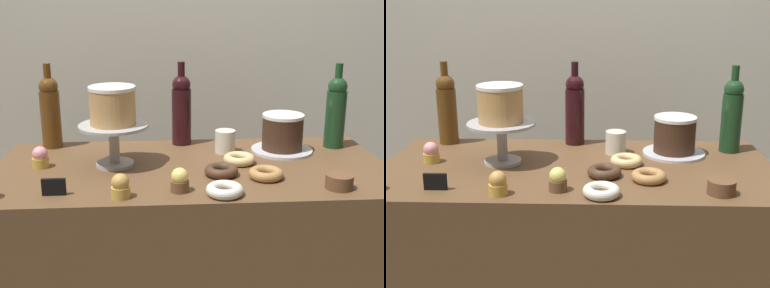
# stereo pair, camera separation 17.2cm
# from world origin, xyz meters

# --- Properties ---
(back_wall) EXTENTS (6.00, 0.05, 2.60)m
(back_wall) POSITION_xyz_m (0.00, 0.91, 1.30)
(back_wall) COLOR beige
(back_wall) RESTS_ON ground_plane
(display_counter) EXTENTS (1.36, 0.66, 0.96)m
(display_counter) POSITION_xyz_m (0.00, 0.00, 0.48)
(display_counter) COLOR brown
(display_counter) RESTS_ON ground_plane
(cake_stand_pedestal) EXTENTS (0.24, 0.24, 0.15)m
(cake_stand_pedestal) POSITION_xyz_m (-0.27, 0.03, 1.06)
(cake_stand_pedestal) COLOR #B2B2B7
(cake_stand_pedestal) RESTS_ON display_counter
(white_layer_cake) EXTENTS (0.16, 0.16, 0.13)m
(white_layer_cake) POSITION_xyz_m (-0.27, 0.03, 1.17)
(white_layer_cake) COLOR tan
(white_layer_cake) RESTS_ON cake_stand_pedestal
(silver_serving_platter) EXTENTS (0.23, 0.23, 0.01)m
(silver_serving_platter) POSITION_xyz_m (0.35, 0.15, 0.96)
(silver_serving_platter) COLOR silver
(silver_serving_platter) RESTS_ON display_counter
(chocolate_round_cake) EXTENTS (0.15, 0.15, 0.13)m
(chocolate_round_cake) POSITION_xyz_m (0.35, 0.15, 1.04)
(chocolate_round_cake) COLOR #3D2619
(chocolate_round_cake) RESTS_ON silver_serving_platter
(wine_bottle_dark_red) EXTENTS (0.08, 0.08, 0.33)m
(wine_bottle_dark_red) POSITION_xyz_m (-0.02, 0.28, 1.10)
(wine_bottle_dark_red) COLOR black
(wine_bottle_dark_red) RESTS_ON display_counter
(wine_bottle_green) EXTENTS (0.08, 0.08, 0.33)m
(wine_bottle_green) POSITION_xyz_m (0.57, 0.20, 1.10)
(wine_bottle_green) COLOR #193D1E
(wine_bottle_green) RESTS_ON display_counter
(wine_bottle_amber) EXTENTS (0.08, 0.08, 0.33)m
(wine_bottle_amber) POSITION_xyz_m (-0.53, 0.27, 1.10)
(wine_bottle_amber) COLOR #5B3814
(wine_bottle_amber) RESTS_ON display_counter
(cupcake_strawberry) EXTENTS (0.06, 0.06, 0.07)m
(cupcake_strawberry) POSITION_xyz_m (-0.52, 0.02, 0.99)
(cupcake_strawberry) COLOR gold
(cupcake_strawberry) RESTS_ON display_counter
(cupcake_caramel) EXTENTS (0.06, 0.06, 0.07)m
(cupcake_caramel) POSITION_xyz_m (-0.23, -0.27, 0.99)
(cupcake_caramel) COLOR gold
(cupcake_caramel) RESTS_ON display_counter
(cupcake_lemon) EXTENTS (0.06, 0.06, 0.07)m
(cupcake_lemon) POSITION_xyz_m (-0.05, -0.23, 0.99)
(cupcake_lemon) COLOR brown
(cupcake_lemon) RESTS_ON display_counter
(donut_maple) EXTENTS (0.11, 0.11, 0.03)m
(donut_maple) POSITION_xyz_m (0.23, -0.14, 0.97)
(donut_maple) COLOR #B27F47
(donut_maple) RESTS_ON display_counter
(donut_chocolate) EXTENTS (0.11, 0.11, 0.03)m
(donut_chocolate) POSITION_xyz_m (0.09, -0.10, 0.97)
(donut_chocolate) COLOR #472D1E
(donut_chocolate) RESTS_ON display_counter
(donut_glazed) EXTENTS (0.11, 0.11, 0.03)m
(donut_glazed) POSITION_xyz_m (0.17, 0.02, 0.97)
(donut_glazed) COLOR #E0C17F
(donut_glazed) RESTS_ON display_counter
(donut_sugar) EXTENTS (0.11, 0.11, 0.03)m
(donut_sugar) POSITION_xyz_m (0.08, -0.27, 0.97)
(donut_sugar) COLOR silver
(donut_sugar) RESTS_ON display_counter
(cookie_stack) EXTENTS (0.08, 0.08, 0.04)m
(cookie_stack) POSITION_xyz_m (0.44, -0.24, 0.98)
(cookie_stack) COLOR brown
(cookie_stack) RESTS_ON display_counter
(price_sign_chalkboard) EXTENTS (0.07, 0.01, 0.05)m
(price_sign_chalkboard) POSITION_xyz_m (-0.43, -0.23, 0.98)
(price_sign_chalkboard) COLOR black
(price_sign_chalkboard) RESTS_ON display_counter
(coffee_cup_ceramic) EXTENTS (0.08, 0.08, 0.08)m
(coffee_cup_ceramic) POSITION_xyz_m (0.14, 0.15, 1.00)
(coffee_cup_ceramic) COLOR silver
(coffee_cup_ceramic) RESTS_ON display_counter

